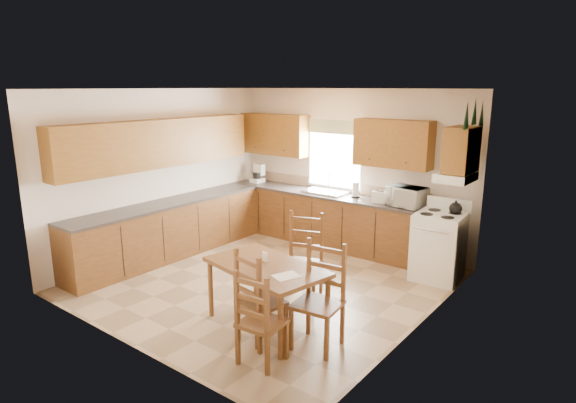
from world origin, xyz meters
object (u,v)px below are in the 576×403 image
Objects in this scene: stove at (438,247)px; chair_near_left at (261,296)px; chair_far_left at (302,259)px; microwave at (407,197)px; chair_far_right at (317,298)px; chair_near_right at (262,317)px; dining_table at (267,296)px.

chair_near_left reaches higher than stove.
stove is at bearing 37.63° from chair_far_left.
microwave is 3.01m from chair_far_right.
chair_near_right is at bearing -80.45° from microwave.
chair_far_left is 1.01× the size of chair_far_right.
chair_near_left reaches higher than dining_table.
chair_near_right is (0.27, -0.31, -0.03)m from chair_near_left.
chair_near_left is 1.15m from chair_far_left.
chair_near_right is 0.89× the size of chair_far_right.
dining_table is 0.75m from chair_far_right.
microwave reaches higher than chair_near_right.
stove is 0.84× the size of chair_far_left.
microwave is 0.46× the size of chair_far_left.
chair_far_left is at bearing -126.39° from stove.
stove is 3.03m from chair_near_left.
dining_table is 0.38m from chair_near_left.
microwave is 0.52× the size of chair_near_right.
chair_far_right reaches higher than chair_near_left.
chair_far_left is 1.17m from chair_far_right.
dining_table is at bearing -48.49° from chair_near_left.
dining_table is at bearing -115.85° from stove.
dining_table is (-1.04, -2.61, -0.10)m from stove.
chair_near_right is (0.45, -0.61, 0.12)m from dining_table.
stove is 2.12m from chair_far_left.
stove is at bearing 78.88° from dining_table.
chair_near_left is (0.18, -0.30, 0.15)m from dining_table.
dining_table is at bearing -103.81° from chair_far_left.
chair_far_right is at bearing 8.59° from dining_table.
chair_near_right is at bearing -89.22° from chair_far_left.
chair_far_left is (-0.54, 1.43, 0.07)m from chair_near_right.
microwave reaches higher than dining_table.
chair_far_left reaches higher than chair_near_left.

